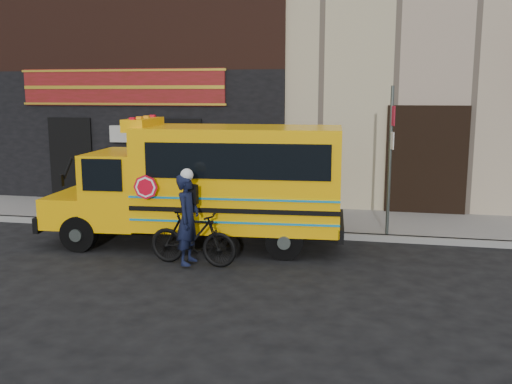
{
  "coord_description": "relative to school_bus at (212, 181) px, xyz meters",
  "views": [
    {
      "loc": [
        2.65,
        -10.94,
        3.52
      ],
      "look_at": [
        -0.08,
        1.85,
        1.21
      ],
      "focal_mm": 40.0,
      "sensor_mm": 36.0,
      "label": 1
    }
  ],
  "objects": [
    {
      "name": "sign_pole",
      "position": [
        3.99,
        1.28,
        0.49
      ],
      "size": [
        0.11,
        0.31,
        3.66
      ],
      "color": "#434B46",
      "rests_on": "ground"
    },
    {
      "name": "building",
      "position": [
        0.99,
        9.0,
        4.62
      ],
      "size": [
        20.0,
        10.7,
        12.0
      ],
      "color": "gray",
      "rests_on": "sidewalk"
    },
    {
      "name": "ground",
      "position": [
        1.03,
        -1.45,
        -1.51
      ],
      "size": [
        120.0,
        120.0,
        0.0
      ],
      "primitive_type": "plane",
      "color": "black",
      "rests_on": "ground"
    },
    {
      "name": "sidewalk",
      "position": [
        1.03,
        2.65,
        -1.43
      ],
      "size": [
        40.0,
        3.0,
        0.15
      ],
      "primitive_type": "cube",
      "color": "gray",
      "rests_on": "ground"
    },
    {
      "name": "school_bus",
      "position": [
        0.0,
        0.0,
        0.0
      ],
      "size": [
        7.04,
        2.73,
        2.92
      ],
      "color": "black",
      "rests_on": "ground"
    },
    {
      "name": "cyclist",
      "position": [
        -0.01,
        -1.67,
        -0.58
      ],
      "size": [
        0.47,
        0.69,
        1.85
      ],
      "primitive_type": "imported",
      "rotation": [
        0.0,
        0.0,
        1.53
      ],
      "color": "black",
      "rests_on": "ground"
    },
    {
      "name": "curb",
      "position": [
        1.03,
        1.15,
        -1.43
      ],
      "size": [
        40.0,
        0.2,
        0.15
      ],
      "primitive_type": "cube",
      "color": "gray",
      "rests_on": "ground"
    },
    {
      "name": "bicycle",
      "position": [
        0.05,
        -1.6,
        -0.94
      ],
      "size": [
        1.94,
        0.73,
        1.14
      ],
      "primitive_type": "imported",
      "rotation": [
        0.0,
        0.0,
        1.46
      ],
      "color": "black",
      "rests_on": "ground"
    }
  ]
}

